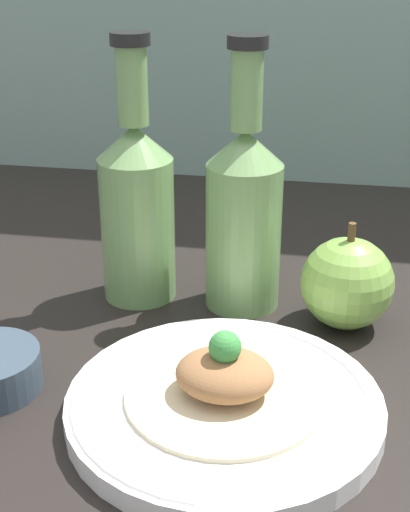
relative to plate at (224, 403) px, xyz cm
name	(u,v)px	position (x,y,z in cm)	size (l,w,h in cm)	color
ground_plane	(188,372)	(-4.71, 8.40, -3.15)	(180.00, 110.00, 4.00)	black
plate	(224,403)	(0.00, 0.00, 0.00)	(25.11, 25.11, 2.16)	white
plated_food	(225,380)	(0.00, 0.00, 2.23)	(15.72, 15.72, 5.83)	beige
cider_bottle_left	(137,204)	(-12.03, 19.26, 9.01)	(7.55, 7.55, 26.87)	#729E5B
cider_bottle_right	(244,211)	(-1.15, 19.26, 9.01)	(7.55, 7.55, 26.87)	#729E5B
apple	(347,283)	(9.31, 16.56, 3.33)	(8.95, 8.95, 10.67)	#84B74C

